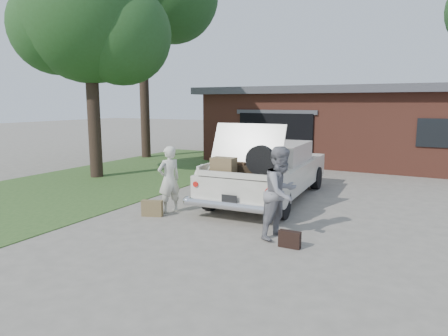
% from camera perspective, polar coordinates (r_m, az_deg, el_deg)
% --- Properties ---
extents(ground, '(90.00, 90.00, 0.00)m').
position_cam_1_polar(ground, '(9.24, -1.76, -7.28)').
color(ground, gray).
rests_on(ground, ground).
extents(grass_strip, '(6.00, 16.00, 0.02)m').
position_cam_1_polar(grass_strip, '(14.80, -14.61, -1.21)').
color(grass_strip, '#2D4C1E').
rests_on(grass_strip, ground).
extents(house, '(12.80, 7.80, 3.30)m').
position_cam_1_polar(house, '(19.48, 17.93, 6.04)').
color(house, brown).
rests_on(house, ground).
extents(tree_left, '(5.16, 4.49, 7.77)m').
position_cam_1_polar(tree_left, '(14.98, -18.55, 19.02)').
color(tree_left, '#38281E').
rests_on(tree_left, ground).
extents(sedan, '(2.37, 5.50, 2.15)m').
position_cam_1_polar(sedan, '(11.04, 6.40, -0.36)').
color(sedan, silver).
rests_on(sedan, ground).
extents(woman_left, '(0.60, 0.70, 1.62)m').
position_cam_1_polar(woman_left, '(9.71, -7.85, -1.63)').
color(woman_left, beige).
rests_on(woman_left, ground).
extents(woman_right, '(0.91, 1.04, 1.82)m').
position_cam_1_polar(woman_right, '(7.86, 8.17, -3.51)').
color(woman_right, gray).
rests_on(woman_right, ground).
extents(suitcase_left, '(0.51, 0.32, 0.38)m').
position_cam_1_polar(suitcase_left, '(9.56, -10.23, -5.68)').
color(suitcase_left, olive).
rests_on(suitcase_left, ground).
extents(suitcase_right, '(0.41, 0.13, 0.32)m').
position_cam_1_polar(suitcase_right, '(7.54, 9.36, -10.02)').
color(suitcase_right, black).
rests_on(suitcase_right, ground).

